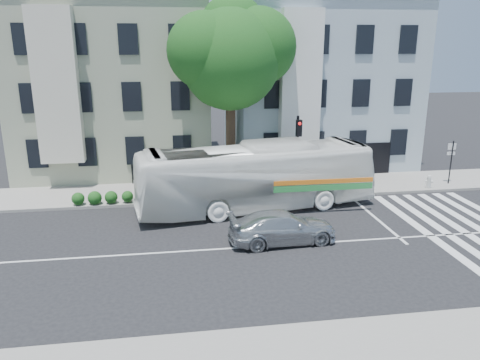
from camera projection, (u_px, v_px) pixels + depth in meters
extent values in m
plane|color=black|center=(257.00, 247.00, 20.01)|extent=(120.00, 120.00, 0.00)
cube|color=gray|center=(232.00, 190.00, 27.58)|extent=(80.00, 4.00, 0.15)
cube|color=#989E84|center=(116.00, 87.00, 31.71)|extent=(12.00, 10.00, 11.00)
cube|color=#9DACBA|center=(315.00, 85.00, 33.70)|extent=(12.00, 10.00, 11.00)
cylinder|color=#2D2116|center=(231.00, 146.00, 27.35)|extent=(0.56, 0.56, 5.20)
sphere|color=#164114|center=(230.00, 60.00, 25.97)|extent=(5.60, 5.60, 5.60)
sphere|color=#164114|center=(257.00, 47.00, 26.38)|extent=(4.40, 4.40, 4.40)
sphere|color=#164114|center=(205.00, 51.00, 25.35)|extent=(4.20, 4.20, 4.20)
sphere|color=#164114|center=(233.00, 28.00, 26.68)|extent=(3.80, 3.80, 3.80)
sphere|color=#164114|center=(219.00, 77.00, 26.74)|extent=(3.40, 3.40, 3.40)
imported|color=white|center=(256.00, 177.00, 24.20)|extent=(4.84, 12.76, 3.47)
imported|color=silver|center=(283.00, 227.00, 20.33)|extent=(2.25, 4.85, 1.37)
cylinder|color=black|center=(297.00, 156.00, 26.46)|extent=(0.15, 0.15, 4.53)
cube|color=black|center=(299.00, 128.00, 25.77)|extent=(0.32, 0.27, 0.92)
sphere|color=red|center=(300.00, 124.00, 25.57)|extent=(0.17, 0.17, 0.17)
cylinder|color=white|center=(298.00, 147.00, 26.17)|extent=(0.48, 0.08, 0.47)
cylinder|color=beige|center=(429.00, 183.00, 27.59)|extent=(0.25, 0.25, 0.64)
sphere|color=beige|center=(429.00, 177.00, 27.49)|extent=(0.23, 0.23, 0.23)
cylinder|color=beige|center=(429.00, 181.00, 27.57)|extent=(0.45, 0.31, 0.15)
cylinder|color=black|center=(451.00, 162.00, 28.19)|extent=(0.07, 0.07, 2.65)
cube|color=white|center=(452.00, 147.00, 28.02)|extent=(0.48, 0.10, 0.37)
cube|color=white|center=(451.00, 153.00, 28.14)|extent=(0.48, 0.10, 0.19)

